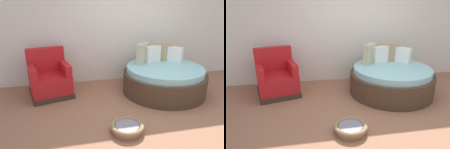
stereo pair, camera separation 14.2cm
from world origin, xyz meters
TOP-DOWN VIEW (x-y plane):
  - ground_plane at (0.00, 0.00)m, footprint 8.00×8.00m
  - back_wall at (0.00, 2.05)m, footprint 8.00×0.12m
  - round_daybed at (0.58, 1.03)m, footprint 1.72×1.72m
  - red_armchair at (-1.78, 1.41)m, footprint 0.96×0.96m
  - pet_basket at (-0.59, -0.24)m, footprint 0.51×0.51m

SIDE VIEW (x-z plane):
  - ground_plane at x=0.00m, z-range -0.02..0.00m
  - pet_basket at x=-0.59m, z-range 0.01..0.14m
  - round_daybed at x=0.58m, z-range -0.20..0.79m
  - red_armchair at x=-1.78m, z-range -0.14..0.80m
  - back_wall at x=0.00m, z-range 0.00..2.72m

